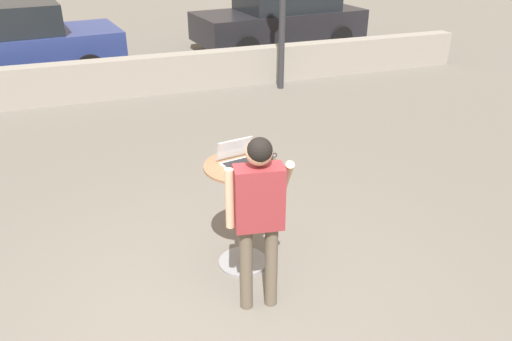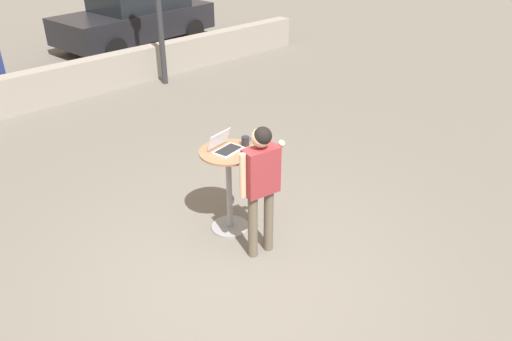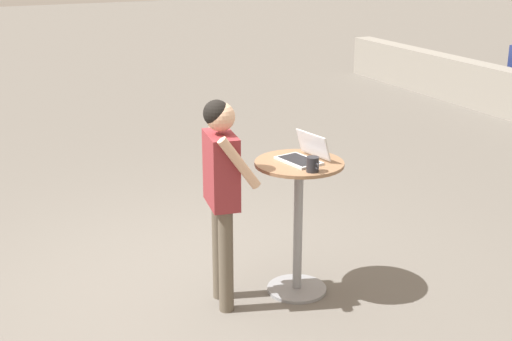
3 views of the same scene
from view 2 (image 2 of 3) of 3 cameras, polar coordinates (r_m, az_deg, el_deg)
name	(u,v)px [view 2 (image 2 of 3)]	position (r m, az deg, el deg)	size (l,w,h in m)	color
ground_plane	(242,270)	(5.65, -1.65, -11.34)	(50.00, 50.00, 0.00)	slate
pavement_kerb	(17,94)	(10.56, -25.63, 7.94)	(14.57, 0.35, 0.72)	gray
cafe_table	(229,181)	(5.94, -3.11, -1.18)	(0.68, 0.68, 1.07)	gray
laptop	(225,147)	(5.75, -3.56, 2.75)	(0.38, 0.33, 0.20)	silver
coffee_mug	(245,141)	(5.85, -1.21, 3.39)	(0.13, 0.09, 0.11)	#232328
standing_person	(261,177)	(5.35, 0.57, -0.76)	(0.56, 0.32, 1.60)	brown
parked_car_near_street	(136,16)	(14.47, -13.50, 16.82)	(4.44, 2.28, 1.57)	black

